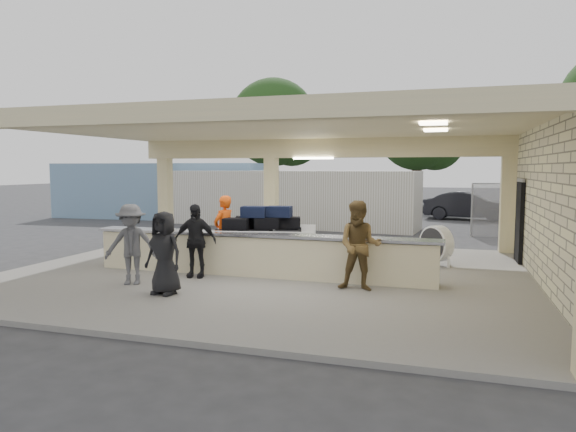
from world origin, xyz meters
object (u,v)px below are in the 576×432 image
(passenger_d, at_px, (164,253))
(car_dark, at_px, (468,206))
(drum_fan, at_px, (436,244))
(passenger_b, at_px, (195,241))
(luggage_cart, at_px, (261,234))
(container_white, at_px, (289,199))
(baggage_handler, at_px, (224,231))
(car_white_a, at_px, (563,211))
(passenger_c, at_px, (131,244))
(baggage_counter, at_px, (258,255))
(passenger_a, at_px, (360,246))
(container_blue, at_px, (158,191))

(passenger_d, relative_size, car_dark, 0.39)
(drum_fan, relative_size, passenger_b, 0.61)
(luggage_cart, xyz_separation_m, car_dark, (5.40, 15.01, -0.22))
(car_dark, relative_size, container_white, 0.37)
(baggage_handler, bearing_deg, car_white_a, 160.34)
(passenger_c, bearing_deg, baggage_counter, 16.29)
(container_white, bearing_deg, baggage_handler, -76.24)
(drum_fan, relative_size, car_dark, 0.24)
(baggage_counter, distance_m, container_white, 11.06)
(baggage_handler, xyz_separation_m, passenger_a, (3.67, -1.52, 0.02))
(passenger_b, height_order, container_blue, container_blue)
(passenger_a, xyz_separation_m, container_blue, (-12.59, 13.02, 0.39))
(luggage_cart, relative_size, container_white, 0.26)
(passenger_d, relative_size, car_white_a, 0.34)
(baggage_counter, relative_size, car_dark, 1.97)
(passenger_a, distance_m, car_white_a, 15.96)
(luggage_cart, xyz_separation_m, passenger_b, (-1.01, -1.57, 0.02))
(passenger_a, distance_m, container_blue, 18.11)
(car_white_a, bearing_deg, container_blue, 99.70)
(passenger_b, distance_m, car_white_a, 17.70)
(baggage_counter, xyz_separation_m, container_white, (-2.60, 10.73, 0.64))
(car_white_a, distance_m, container_blue, 19.15)
(luggage_cart, relative_size, container_blue, 0.27)
(passenger_b, height_order, passenger_c, passenger_c)
(baggage_handler, bearing_deg, baggage_counter, 74.84)
(baggage_counter, height_order, baggage_handler, baggage_handler)
(container_white, bearing_deg, passenger_b, -77.66)
(baggage_counter, xyz_separation_m, drum_fan, (3.88, 2.49, 0.06))
(passenger_c, bearing_deg, container_white, 72.23)
(passenger_b, height_order, car_dark, passenger_b)
(container_blue, bearing_deg, car_dark, 10.20)
(passenger_d, bearing_deg, luggage_cart, 83.47)
(baggage_counter, bearing_deg, passenger_c, -144.37)
(passenger_b, distance_m, car_dark, 17.78)
(luggage_cart, height_order, passenger_c, passenger_c)
(car_white_a, bearing_deg, passenger_a, 161.04)
(baggage_handler, distance_m, car_dark, 16.49)
(passenger_b, bearing_deg, car_white_a, 45.78)
(baggage_counter, height_order, passenger_c, passenger_c)
(luggage_cart, relative_size, car_white_a, 0.60)
(drum_fan, bearing_deg, passenger_d, -92.59)
(luggage_cart, height_order, drum_fan, luggage_cart)
(baggage_counter, xyz_separation_m, container_blue, (-10.14, 12.30, 0.82))
(passenger_a, height_order, passenger_b, passenger_a)
(passenger_b, distance_m, container_blue, 15.60)
(passenger_a, bearing_deg, container_white, 111.64)
(passenger_c, bearing_deg, passenger_a, -8.52)
(passenger_b, bearing_deg, container_white, 87.66)
(luggage_cart, relative_size, baggage_handler, 1.62)
(car_white_a, height_order, container_blue, container_blue)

